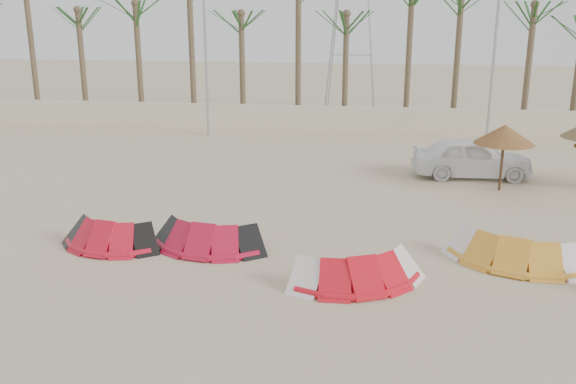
# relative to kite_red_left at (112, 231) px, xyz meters

# --- Properties ---
(ground) EXTENTS (120.00, 120.00, 0.00)m
(ground) POSITION_rel_kite_red_left_xyz_m (4.83, -4.42, -0.42)
(ground) COLOR tan
(ground) RESTS_ON ground
(boundary_wall) EXTENTS (60.00, 0.30, 1.30)m
(boundary_wall) POSITION_rel_kite_red_left_xyz_m (4.83, 17.58, 0.23)
(boundary_wall) COLOR beige
(boundary_wall) RESTS_ON ground
(palm_line) EXTENTS (52.00, 4.00, 7.70)m
(palm_line) POSITION_rel_kite_red_left_xyz_m (5.50, 19.08, 6.03)
(palm_line) COLOR brown
(palm_line) RESTS_ON ground
(lamp_b) EXTENTS (1.25, 0.14, 11.00)m
(lamp_b) POSITION_rel_kite_red_left_xyz_m (-1.13, 15.58, 5.35)
(lamp_b) COLOR #A5A8AD
(lamp_b) RESTS_ON ground
(lamp_c) EXTENTS (1.25, 0.14, 11.00)m
(lamp_c) POSITION_rel_kite_red_left_xyz_m (12.87, 15.58, 5.35)
(lamp_c) COLOR #A5A8AD
(lamp_c) RESTS_ON ground
(pylon) EXTENTS (3.00, 3.00, 14.00)m
(pylon) POSITION_rel_kite_red_left_xyz_m (5.83, 23.58, -0.42)
(pylon) COLOR #A5A8AD
(pylon) RESTS_ON ground
(kite_red_left) EXTENTS (3.09, 1.92, 0.90)m
(kite_red_left) POSITION_rel_kite_red_left_xyz_m (0.00, 0.00, 0.00)
(kite_red_left) COLOR red
(kite_red_left) RESTS_ON ground
(kite_red_mid) EXTENTS (3.42, 1.94, 0.90)m
(kite_red_mid) POSITION_rel_kite_red_left_xyz_m (2.77, 0.26, 0.00)
(kite_red_mid) COLOR #B20F2C
(kite_red_mid) RESTS_ON ground
(kite_red_right) EXTENTS (3.76, 2.58, 0.90)m
(kite_red_right) POSITION_rel_kite_red_left_xyz_m (6.99, -1.51, 0.00)
(kite_red_right) COLOR red
(kite_red_right) RESTS_ON ground
(kite_orange) EXTENTS (4.00, 2.63, 0.90)m
(kite_orange) POSITION_rel_kite_red_left_xyz_m (11.09, 0.33, 0.01)
(kite_orange) COLOR orange
(kite_orange) RESTS_ON ground
(parasol_left) EXTENTS (2.16, 2.16, 2.45)m
(parasol_left) POSITION_rel_kite_red_left_xyz_m (11.95, 7.12, 1.68)
(parasol_left) COLOR #4C331E
(parasol_left) RESTS_ON ground
(car) EXTENTS (4.66, 2.04, 1.56)m
(car) POSITION_rel_kite_red_left_xyz_m (11.14, 8.89, 0.37)
(car) COLOR white
(car) RESTS_ON ground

